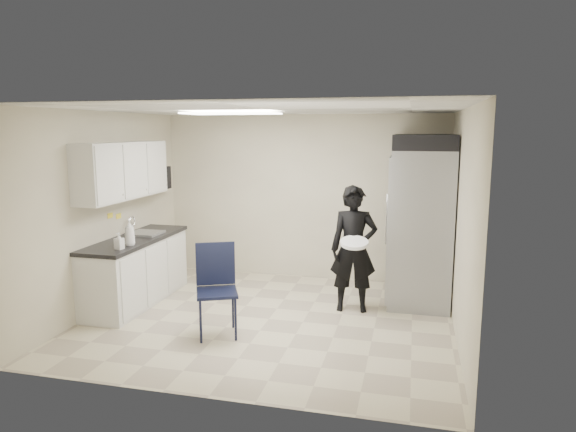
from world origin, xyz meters
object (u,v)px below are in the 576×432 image
(commercial_fridge, at_px, (421,226))
(folding_chair, at_px, (217,293))
(man_tuxedo, at_px, (354,249))
(lower_counter, at_px, (137,272))

(commercial_fridge, xyz_separation_m, folding_chair, (-2.27, -1.91, -0.54))
(folding_chair, relative_size, man_tuxedo, 0.62)
(lower_counter, distance_m, folding_chair, 1.73)
(commercial_fridge, distance_m, folding_chair, 3.01)
(lower_counter, bearing_deg, commercial_fridge, 15.88)
(lower_counter, relative_size, folding_chair, 1.85)
(lower_counter, distance_m, man_tuxedo, 2.99)
(folding_chair, bearing_deg, lower_counter, 126.69)
(lower_counter, xyz_separation_m, folding_chair, (1.51, -0.84, 0.08))
(lower_counter, distance_m, commercial_fridge, 3.98)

